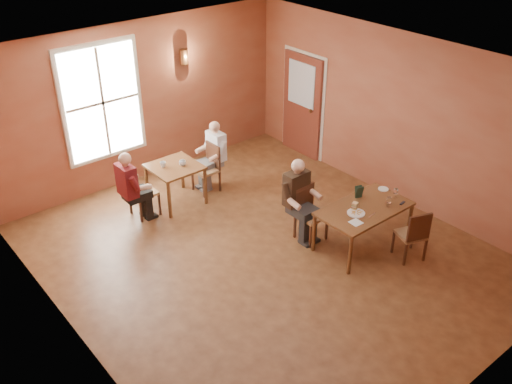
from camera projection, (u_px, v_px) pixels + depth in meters
ground at (264, 255)px, 8.95m from camera, size 6.00×7.00×0.01m
wall_back at (142, 102)px, 10.53m from camera, size 6.00×0.04×3.00m
wall_front at (485, 293)px, 5.87m from camera, size 6.00×0.04×3.00m
wall_left at (66, 248)px, 6.54m from camera, size 0.04×7.00×3.00m
wall_right at (397, 118)px, 9.85m from camera, size 0.04×7.00×3.00m
ceiling at (266, 69)px, 7.44m from camera, size 6.00×7.00×0.04m
window at (102, 103)px, 9.95m from camera, size 1.36×0.10×1.96m
door at (302, 106)px, 11.58m from camera, size 0.12×1.04×2.10m
wall_sconce at (184, 57)px, 10.61m from camera, size 0.16×0.16×0.28m
main_table at (362, 226)px, 9.01m from camera, size 1.49×0.84×0.70m
chair_diner_main at (311, 215)px, 9.12m from camera, size 0.40×0.40×0.91m
diner_main at (313, 204)px, 8.99m from camera, size 0.53×0.53×1.32m
chair_empty at (411, 233)px, 8.69m from camera, size 0.49×0.49×0.87m
plate_food at (356, 213)px, 8.68m from camera, size 0.33×0.33×0.04m
sandwich at (355, 207)px, 8.77m from camera, size 0.11×0.11×0.10m
goblet_b at (396, 193)px, 9.06m from camera, size 0.09×0.09×0.17m
goblet_c at (389, 202)px, 8.81m from camera, size 0.09×0.09×0.19m
menu_stand at (359, 192)px, 9.06m from camera, size 0.14×0.10×0.20m
knife at (372, 215)px, 8.65m from camera, size 0.20×0.05×0.00m
napkin at (356, 222)px, 8.47m from camera, size 0.18×0.18×0.01m
side_plate at (383, 189)px, 9.33m from camera, size 0.18×0.18×0.01m
sunglasses at (402, 203)px, 8.95m from camera, size 0.12×0.06×0.01m
second_table at (176, 184)px, 10.16m from camera, size 0.83×0.83×0.73m
chair_diner_white at (206, 169)px, 10.47m from camera, size 0.40×0.40×0.91m
diner_white at (207, 160)px, 10.40m from camera, size 0.50×0.50×1.24m
chair_diner_maroon at (143, 191)px, 9.75m from camera, size 0.40×0.40×0.91m
diner_maroon at (141, 183)px, 9.65m from camera, size 0.51×0.51×1.27m
cup_a at (183, 163)px, 9.96m from camera, size 0.15×0.15×0.10m
cup_b at (163, 164)px, 9.92m from camera, size 0.12×0.12×0.09m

